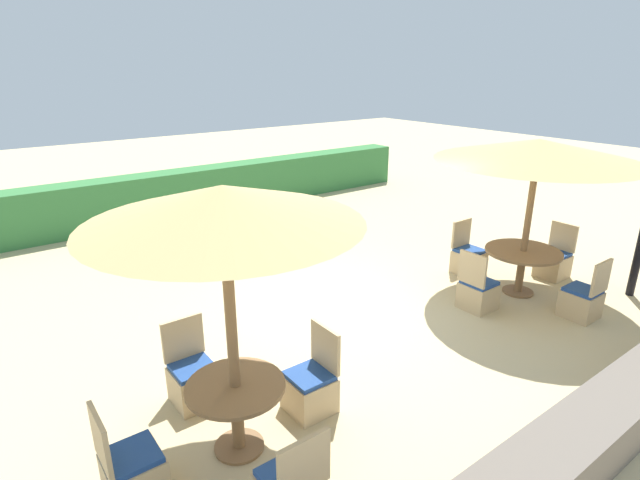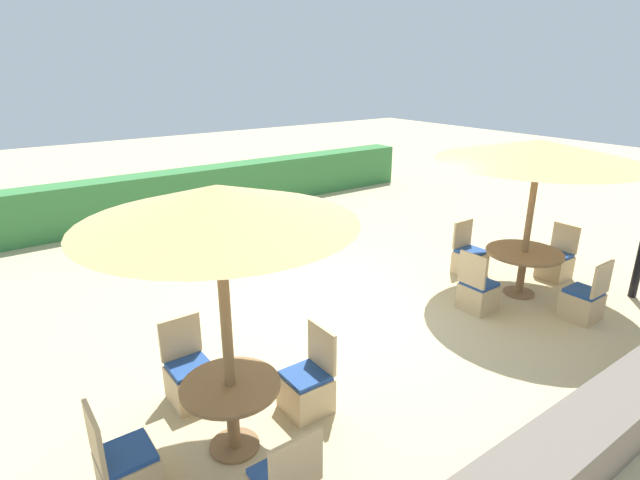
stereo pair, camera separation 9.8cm
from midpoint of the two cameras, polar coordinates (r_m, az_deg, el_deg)
ground_plane at (r=7.70m, az=3.02°, el=-7.54°), size 40.00×40.00×0.00m
hedge_row at (r=12.55m, az=-14.77°, el=5.28°), size 13.00×0.70×1.10m
stone_border at (r=5.64m, az=29.39°, el=-18.50°), size 10.00×0.56×0.51m
parasol_front_left at (r=4.10m, az=-10.94°, el=3.82°), size 2.32×2.32×2.59m
round_table_front_left at (r=4.95m, az=-9.49°, el=-17.64°), size 0.93×0.93×0.72m
patio_chair_front_left_north at (r=5.80m, az=-14.10°, el=-15.13°), size 0.46×0.46×0.93m
patio_chair_front_left_west at (r=4.90m, az=-20.67°, el=-23.40°), size 0.46×0.46×0.93m
patio_chair_front_left_east at (r=5.50m, az=-0.95°, el=-16.55°), size 0.46×0.46×0.93m
parasol_front_right at (r=8.08m, az=24.11°, el=9.28°), size 3.00×3.00×2.47m
round_table_front_right at (r=8.50m, az=22.54°, el=-2.08°), size 1.16×1.16×0.72m
patio_chair_front_right_east at (r=9.49m, az=25.57°, el=-2.42°), size 0.46×0.46×0.93m
patio_chair_front_right_south at (r=8.18m, az=28.16°, el=-6.28°), size 0.46×0.46×0.93m
patio_chair_front_right_north at (r=9.13m, az=16.98°, el=-2.15°), size 0.46×0.46×0.93m
patio_chair_front_right_west at (r=7.86m, az=17.91°, el=-5.82°), size 0.46×0.46×0.93m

